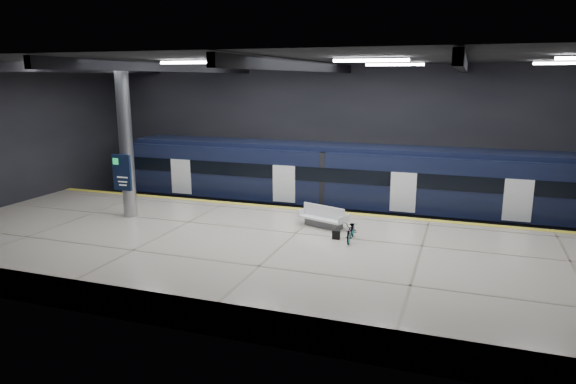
% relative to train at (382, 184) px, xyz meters
% --- Properties ---
extents(ground, '(30.00, 30.00, 0.00)m').
position_rel_train_xyz_m(ground, '(-2.44, -5.50, -2.06)').
color(ground, black).
rests_on(ground, ground).
extents(room_shell, '(30.10, 16.10, 8.05)m').
position_rel_train_xyz_m(room_shell, '(-2.45, -5.49, 3.66)').
color(room_shell, black).
rests_on(room_shell, ground).
extents(platform, '(30.00, 11.00, 1.10)m').
position_rel_train_xyz_m(platform, '(-2.44, -8.00, -1.51)').
color(platform, beige).
rests_on(platform, ground).
extents(safety_strip, '(30.00, 0.40, 0.01)m').
position_rel_train_xyz_m(safety_strip, '(-2.44, -2.75, -0.95)').
color(safety_strip, yellow).
rests_on(safety_strip, platform).
extents(rails, '(30.00, 1.52, 0.16)m').
position_rel_train_xyz_m(rails, '(-2.44, 0.00, -1.98)').
color(rails, gray).
rests_on(rails, ground).
extents(train, '(29.40, 2.84, 3.79)m').
position_rel_train_xyz_m(train, '(0.00, 0.00, 0.00)').
color(train, black).
rests_on(train, ground).
extents(bench, '(2.28, 1.52, 0.93)m').
position_rel_train_xyz_m(bench, '(-1.62, -5.28, -0.63)').
color(bench, '#595B60').
rests_on(bench, platform).
extents(bicycle, '(0.66, 1.62, 0.84)m').
position_rel_train_xyz_m(bicycle, '(-0.11, -6.75, -0.54)').
color(bicycle, '#99999E').
rests_on(bicycle, platform).
extents(pannier_bag, '(0.31, 0.20, 0.35)m').
position_rel_train_xyz_m(pannier_bag, '(-0.71, -6.75, -0.78)').
color(pannier_bag, black).
rests_on(pannier_bag, platform).
extents(info_column, '(0.90, 0.78, 6.90)m').
position_rel_train_xyz_m(info_column, '(-10.44, -6.52, 2.40)').
color(info_column, '#9EA0A5').
rests_on(info_column, platform).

